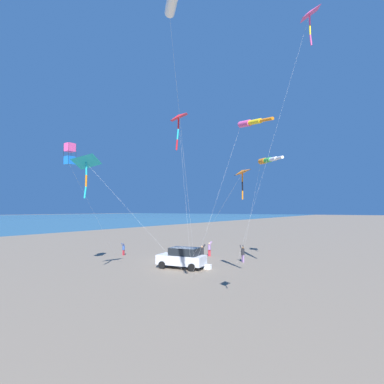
{
  "coord_description": "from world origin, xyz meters",
  "views": [
    {
      "loc": [
        18.09,
        -25.1,
        5.28
      ],
      "look_at": [
        6.3,
        -7.32,
        6.54
      ],
      "focal_mm": 27.78,
      "sensor_mm": 36.0,
      "label": 1
    }
  ],
  "objects_px": {
    "kite_windsock_magenta_far_left": "(267,160)",
    "person_child_green_jacket": "(209,248)",
    "person_child_grey_jacket": "(202,253)",
    "person_bystander_far": "(124,248)",
    "person_adult_flyer": "(243,253)",
    "kite_delta_red_high_left": "(241,173)",
    "kite_delta_green_low_center": "(178,118)",
    "kite_delta_purple_drifting": "(86,163)",
    "kite_windsock_striped_overhead": "(250,123)",
    "parked_car": "(182,257)",
    "kite_delta_long_streamer_left": "(309,15)",
    "kite_box_orange_high_right": "(70,154)",
    "cooler_box": "(208,267)"
  },
  "relations": [
    {
      "from": "person_child_grey_jacket",
      "to": "kite_windsock_magenta_far_left",
      "type": "distance_m",
      "value": 11.0
    },
    {
      "from": "kite_delta_red_high_left",
      "to": "person_adult_flyer",
      "type": "bearing_deg",
      "value": 113.83
    },
    {
      "from": "kite_delta_red_high_left",
      "to": "person_bystander_far",
      "type": "bearing_deg",
      "value": 150.96
    },
    {
      "from": "kite_delta_red_high_left",
      "to": "kite_delta_green_low_center",
      "type": "bearing_deg",
      "value": 146.29
    },
    {
      "from": "kite_delta_green_low_center",
      "to": "person_child_green_jacket",
      "type": "bearing_deg",
      "value": 107.73
    },
    {
      "from": "person_child_grey_jacket",
      "to": "kite_delta_purple_drifting",
      "type": "distance_m",
      "value": 14.07
    },
    {
      "from": "parked_car",
      "to": "person_child_grey_jacket",
      "type": "distance_m",
      "value": 3.4
    },
    {
      "from": "kite_windsock_magenta_far_left",
      "to": "person_child_green_jacket",
      "type": "bearing_deg",
      "value": 156.14
    },
    {
      "from": "person_adult_flyer",
      "to": "kite_windsock_magenta_far_left",
      "type": "relative_size",
      "value": 0.17
    },
    {
      "from": "person_bystander_far",
      "to": "kite_delta_purple_drifting",
      "type": "bearing_deg",
      "value": -58.03
    },
    {
      "from": "person_adult_flyer",
      "to": "kite_delta_purple_drifting",
      "type": "relative_size",
      "value": 0.18
    },
    {
      "from": "kite_windsock_striped_overhead",
      "to": "kite_delta_red_high_left",
      "type": "relative_size",
      "value": 1.25
    },
    {
      "from": "person_child_grey_jacket",
      "to": "kite_box_orange_high_right",
      "type": "bearing_deg",
      "value": -125.69
    },
    {
      "from": "person_adult_flyer",
      "to": "kite_delta_red_high_left",
      "type": "height_order",
      "value": "kite_delta_red_high_left"
    },
    {
      "from": "kite_windsock_striped_overhead",
      "to": "kite_delta_green_low_center",
      "type": "distance_m",
      "value": 6.57
    },
    {
      "from": "person_adult_flyer",
      "to": "kite_box_orange_high_right",
      "type": "relative_size",
      "value": 0.16
    },
    {
      "from": "kite_delta_long_streamer_left",
      "to": "kite_windsock_striped_overhead",
      "type": "distance_m",
      "value": 10.04
    },
    {
      "from": "kite_windsock_magenta_far_left",
      "to": "cooler_box",
      "type": "bearing_deg",
      "value": -148.33
    },
    {
      "from": "kite_windsock_striped_overhead",
      "to": "parked_car",
      "type": "bearing_deg",
      "value": 153.94
    },
    {
      "from": "person_child_grey_jacket",
      "to": "kite_delta_green_low_center",
      "type": "bearing_deg",
      "value": -73.82
    },
    {
      "from": "kite_box_orange_high_right",
      "to": "kite_delta_green_low_center",
      "type": "xyz_separation_m",
      "value": [
        9.23,
        3.28,
        2.47
      ]
    },
    {
      "from": "kite_delta_purple_drifting",
      "to": "person_child_green_jacket",
      "type": "bearing_deg",
      "value": 80.89
    },
    {
      "from": "kite_delta_green_low_center",
      "to": "kite_windsock_magenta_far_left",
      "type": "bearing_deg",
      "value": 56.44
    },
    {
      "from": "kite_delta_long_streamer_left",
      "to": "person_bystander_far",
      "type": "bearing_deg",
      "value": 173.85
    },
    {
      "from": "kite_delta_red_high_left",
      "to": "kite_windsock_magenta_far_left",
      "type": "height_order",
      "value": "kite_windsock_magenta_far_left"
    },
    {
      "from": "parked_car",
      "to": "kite_delta_red_high_left",
      "type": "height_order",
      "value": "kite_delta_red_high_left"
    },
    {
      "from": "parked_car",
      "to": "kite_windsock_striped_overhead",
      "type": "relative_size",
      "value": 0.4
    },
    {
      "from": "person_child_grey_jacket",
      "to": "person_bystander_far",
      "type": "xyz_separation_m",
      "value": [
        -10.09,
        -0.97,
        -0.22
      ]
    },
    {
      "from": "kite_box_orange_high_right",
      "to": "kite_windsock_magenta_far_left",
      "type": "relative_size",
      "value": 1.09
    },
    {
      "from": "person_child_green_jacket",
      "to": "kite_delta_red_high_left",
      "type": "relative_size",
      "value": 0.18
    },
    {
      "from": "person_bystander_far",
      "to": "kite_delta_red_high_left",
      "type": "xyz_separation_m",
      "value": [
        19.73,
        -10.95,
        6.29
      ]
    },
    {
      "from": "person_adult_flyer",
      "to": "kite_delta_red_high_left",
      "type": "bearing_deg",
      "value": -66.17
    },
    {
      "from": "person_adult_flyer",
      "to": "person_child_grey_jacket",
      "type": "height_order",
      "value": "person_child_grey_jacket"
    },
    {
      "from": "kite_windsock_magenta_far_left",
      "to": "parked_car",
      "type": "bearing_deg",
      "value": -151.03
    },
    {
      "from": "kite_delta_purple_drifting",
      "to": "kite_delta_green_low_center",
      "type": "xyz_separation_m",
      "value": [
        5.83,
        4.15,
        3.63
      ]
    },
    {
      "from": "person_child_grey_jacket",
      "to": "person_bystander_far",
      "type": "relative_size",
      "value": 1.28
    },
    {
      "from": "kite_box_orange_high_right",
      "to": "kite_delta_purple_drifting",
      "type": "xyz_separation_m",
      "value": [
        3.4,
        -0.87,
        -1.16
      ]
    },
    {
      "from": "kite_box_orange_high_right",
      "to": "kite_delta_green_low_center",
      "type": "relative_size",
      "value": 0.85
    },
    {
      "from": "cooler_box",
      "to": "kite_windsock_striped_overhead",
      "type": "relative_size",
      "value": 0.05
    },
    {
      "from": "kite_windsock_magenta_far_left",
      "to": "kite_delta_red_high_left",
      "type": "bearing_deg",
      "value": -76.6
    },
    {
      "from": "cooler_box",
      "to": "person_bystander_far",
      "type": "distance_m",
      "value": 12.31
    },
    {
      "from": "person_adult_flyer",
      "to": "person_bystander_far",
      "type": "distance_m",
      "value": 13.81
    },
    {
      "from": "person_adult_flyer",
      "to": "person_child_grey_jacket",
      "type": "distance_m",
      "value": 4.1
    },
    {
      "from": "person_bystander_far",
      "to": "person_adult_flyer",
      "type": "bearing_deg",
      "value": 14.24
    },
    {
      "from": "kite_box_orange_high_right",
      "to": "kite_windsock_magenta_far_left",
      "type": "height_order",
      "value": "kite_box_orange_high_right"
    },
    {
      "from": "person_adult_flyer",
      "to": "kite_delta_long_streamer_left",
      "type": "distance_m",
      "value": 21.04
    },
    {
      "from": "kite_delta_green_low_center",
      "to": "person_child_grey_jacket",
      "type": "bearing_deg",
      "value": 106.18
    },
    {
      "from": "kite_windsock_striped_overhead",
      "to": "kite_delta_purple_drifting",
      "type": "xyz_separation_m",
      "value": [
        -12.16,
        -3.49,
        -2.01
      ]
    },
    {
      "from": "parked_car",
      "to": "kite_windsock_magenta_far_left",
      "type": "bearing_deg",
      "value": 28.97
    },
    {
      "from": "person_bystander_far",
      "to": "kite_box_orange_high_right",
      "type": "bearing_deg",
      "value": -72.7
    }
  ]
}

